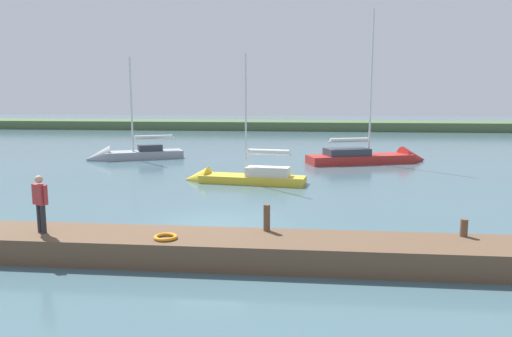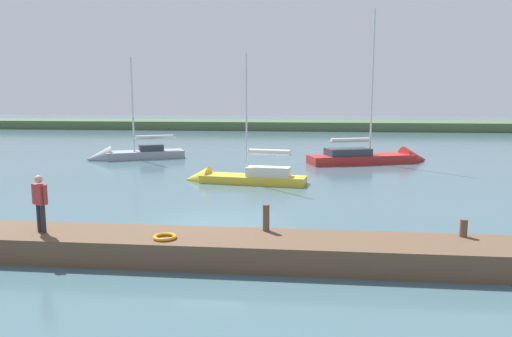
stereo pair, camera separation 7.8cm
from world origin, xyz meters
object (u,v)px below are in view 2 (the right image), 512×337
sailboat_inner_slip (376,160)px  mooring_post_far (266,218)px  person_on_dock (40,200)px  sailboat_far_right (239,180)px  sailboat_far_left (130,157)px  life_ring_buoy (165,237)px  mooring_post_near (464,228)px

sailboat_inner_slip → mooring_post_far: bearing=-125.2°
mooring_post_far → person_on_dock: (6.51, 0.85, 0.58)m
sailboat_far_right → sailboat_inner_slip: 12.25m
sailboat_far_left → mooring_post_far: bearing=94.8°
life_ring_buoy → sailboat_far_right: bearing=-91.1°
mooring_post_near → sailboat_inner_slip: size_ratio=0.04×
sailboat_inner_slip → person_on_dock: bearing=-139.2°
mooring_post_far → sailboat_far_right: (2.49, -11.79, -0.96)m
life_ring_buoy → sailboat_far_left: size_ratio=0.08×
mooring_post_far → life_ring_buoy: bearing=21.8°
person_on_dock → mooring_post_near: bearing=-57.0°
mooring_post_far → sailboat_inner_slip: bearing=-106.4°
mooring_post_near → sailboat_far_right: 14.33m
mooring_post_far → sailboat_far_left: size_ratio=0.09×
sailboat_far_left → person_on_dock: (-5.55, 21.50, 1.52)m
sailboat_far_left → sailboat_inner_slip: size_ratio=0.74×
life_ring_buoy → person_on_dock: size_ratio=0.39×
mooring_post_far → sailboat_inner_slip: sailboat_inner_slip is taller
sailboat_far_right → life_ring_buoy: bearing=97.0°
mooring_post_far → life_ring_buoy: mooring_post_far is taller
life_ring_buoy → sailboat_far_right: sailboat_far_right is taller
mooring_post_near → sailboat_inner_slip: 20.58m
sailboat_far_right → mooring_post_near: bearing=132.7°
mooring_post_near → life_ring_buoy: 8.43m
mooring_post_near → sailboat_far_left: size_ratio=0.06×
mooring_post_near → person_on_dock: person_on_dock is taller
life_ring_buoy → sailboat_far_left: bearing=-66.8°
mooring_post_far → sailboat_inner_slip: (-6.05, -20.57, -0.89)m
mooring_post_near → person_on_dock: bearing=4.0°
sailboat_far_right → sailboat_inner_slip: sailboat_inner_slip is taller
mooring_post_far → person_on_dock: bearing=7.4°
life_ring_buoy → mooring_post_near: bearing=-172.5°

